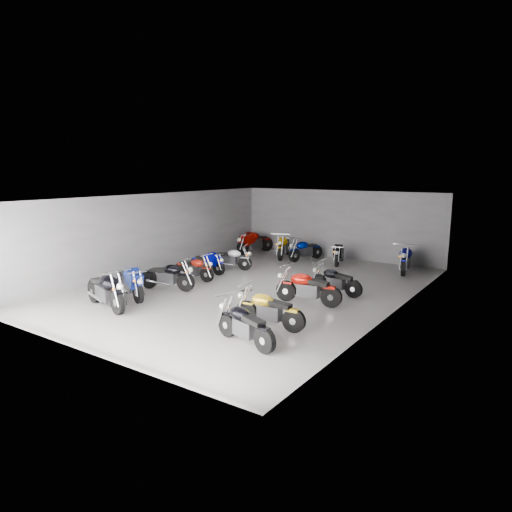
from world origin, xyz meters
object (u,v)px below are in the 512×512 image
object	(u,v)px
motorcycle_back_b	(283,246)
motorcycle_left_d	(194,268)
motorcycle_left_f	(230,259)
drain_grate	(246,291)
motorcycle_left_a	(106,290)
motorcycle_right_a	(244,325)
motorcycle_right_b	(269,310)
motorcycle_back_d	(339,254)
motorcycle_right_d	(307,288)
motorcycle_left_c	(168,276)
motorcycle_left_e	(207,262)
motorcycle_back_c	(305,250)
motorcycle_right_e	(335,281)
motorcycle_left_b	(130,282)
motorcycle_back_f	(406,259)
motorcycle_back_a	(255,242)

from	to	relation	value
motorcycle_back_b	motorcycle_left_d	bearing A→B (deg)	65.00
motorcycle_left_f	drain_grate	bearing A→B (deg)	25.92
drain_grate	motorcycle_left_a	size ratio (longest dim) A/B	0.14
motorcycle_right_a	motorcycle_right_b	xyz separation A→B (m)	(-0.16, 1.33, 0.01)
motorcycle_left_f	motorcycle_back_d	xyz separation A→B (m)	(3.30, 3.68, -0.00)
motorcycle_back_b	motorcycle_right_d	bearing A→B (deg)	106.53
motorcycle_right_b	motorcycle_back_b	size ratio (longest dim) A/B	0.93
drain_grate	motorcycle_left_c	distance (m)	2.79
motorcycle_left_e	motorcycle_right_a	xyz separation A→B (m)	(5.74, -5.39, 0.04)
motorcycle_left_a	motorcycle_right_a	xyz separation A→B (m)	(5.14, 0.03, -0.08)
motorcycle_left_c	motorcycle_back_c	xyz separation A→B (m)	(1.44, 7.39, -0.01)
motorcycle_left_a	motorcycle_right_a	size ratio (longest dim) A/B	1.17
motorcycle_right_a	motorcycle_right_e	distance (m)	5.39
motorcycle_right_d	motorcycle_left_b	bearing A→B (deg)	111.01
motorcycle_left_a	motorcycle_left_f	distance (m)	6.47
motorcycle_right_b	motorcycle_right_e	bearing A→B (deg)	-4.44
motorcycle_left_a	motorcycle_right_d	world-z (taller)	motorcycle_left_a
motorcycle_right_b	motorcycle_back_f	size ratio (longest dim) A/B	0.89
motorcycle_left_f	motorcycle_left_c	bearing A→B (deg)	-17.76
motorcycle_left_f	motorcycle_right_b	world-z (taller)	motorcycle_right_b
motorcycle_back_a	motorcycle_back_c	distance (m)	3.02
motorcycle_right_a	motorcycle_back_c	size ratio (longest dim) A/B	1.00
drain_grate	motorcycle_back_a	xyz separation A→B (m)	(-3.92, 6.19, 0.55)
motorcycle_right_e	motorcycle_back_f	bearing A→B (deg)	-5.22
motorcycle_left_e	motorcycle_right_b	world-z (taller)	motorcycle_right_b
motorcycle_left_e	motorcycle_back_b	bearing A→B (deg)	173.30
motorcycle_left_e	motorcycle_back_d	bearing A→B (deg)	145.84
motorcycle_back_b	motorcycle_back_d	distance (m)	2.83
motorcycle_left_a	motorcycle_back_f	bearing A→B (deg)	163.21
motorcycle_back_a	motorcycle_back_c	size ratio (longest dim) A/B	1.14
motorcycle_back_d	motorcycle_right_b	bearing A→B (deg)	86.85
motorcycle_right_b	motorcycle_left_d	bearing A→B (deg)	57.50
motorcycle_back_d	motorcycle_back_f	size ratio (longest dim) A/B	0.82
motorcycle_right_b	motorcycle_back_f	xyz separation A→B (m)	(1.01, 8.78, 0.07)
motorcycle_left_d	motorcycle_right_b	distance (m)	5.98
motorcycle_back_c	motorcycle_back_d	xyz separation A→B (m)	(1.66, 0.12, -0.03)
motorcycle_right_e	motorcycle_back_b	distance (m)	6.64
motorcycle_right_e	motorcycle_back_d	distance (m)	5.11
motorcycle_left_c	motorcycle_back_f	size ratio (longest dim) A/B	0.88
motorcycle_left_e	motorcycle_back_a	distance (m)	4.93
motorcycle_left_f	motorcycle_back_c	world-z (taller)	motorcycle_back_c
drain_grate	motorcycle_left_f	world-z (taller)	motorcycle_left_f
motorcycle_right_d	motorcycle_back_a	size ratio (longest dim) A/B	0.96
motorcycle_left_c	motorcycle_back_f	bearing A→B (deg)	125.08
motorcycle_left_c	motorcycle_right_a	world-z (taller)	motorcycle_left_c
drain_grate	motorcycle_left_e	distance (m)	3.25
motorcycle_left_b	motorcycle_back_d	bearing A→B (deg)	-179.18
motorcycle_left_f	motorcycle_back_d	bearing A→B (deg)	117.24
motorcycle_back_a	motorcycle_back_b	distance (m)	1.86
motorcycle_left_b	motorcycle_back_c	size ratio (longest dim) A/B	1.06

